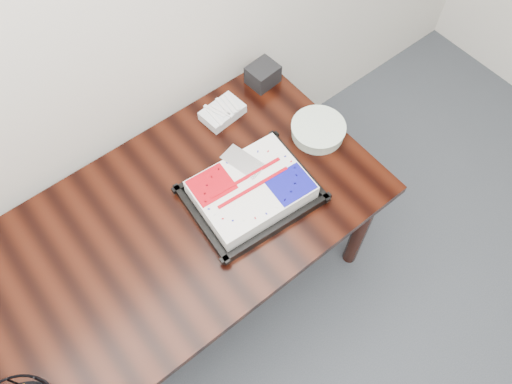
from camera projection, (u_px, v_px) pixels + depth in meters
table at (161, 244)px, 1.97m from camera, size 1.80×0.90×0.75m
cake_tray at (251, 191)px, 1.94m from camera, size 0.51×0.41×0.10m
plate_stack at (318, 130)px, 2.11m from camera, size 0.23×0.23×0.06m
fork_bag at (222, 112)px, 2.16m from camera, size 0.19×0.13×0.05m
napkin_box at (263, 75)px, 2.25m from camera, size 0.14×0.12×0.09m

